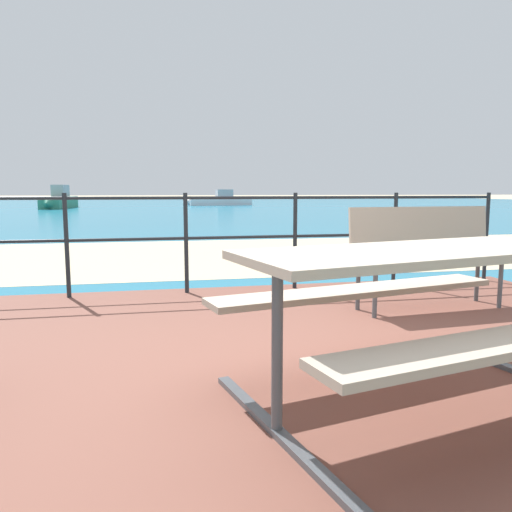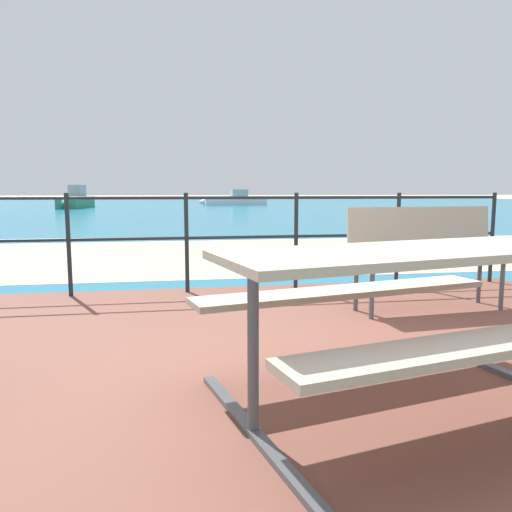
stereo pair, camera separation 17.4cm
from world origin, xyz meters
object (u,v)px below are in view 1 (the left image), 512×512
(boat_near, at_px, (220,200))
(boat_mid, at_px, (59,200))
(park_bench, at_px, (426,248))
(picnic_table, at_px, (424,285))

(boat_near, height_order, boat_mid, boat_mid)
(park_bench, bearing_deg, boat_mid, 100.96)
(park_bench, distance_m, boat_mid, 31.03)
(picnic_table, distance_m, boat_near, 36.39)
(boat_near, bearing_deg, park_bench, 79.17)
(boat_near, distance_m, boat_mid, 11.83)
(picnic_table, height_order, park_bench, park_bench)
(park_bench, bearing_deg, boat_near, 80.96)
(picnic_table, distance_m, boat_mid, 32.60)
(park_bench, relative_size, boat_near, 0.27)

